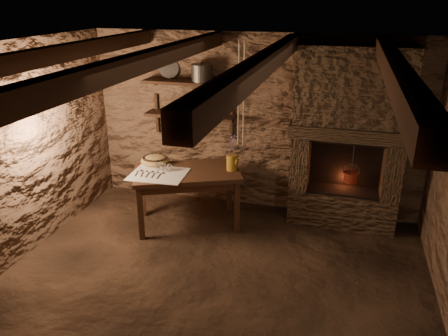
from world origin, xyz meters
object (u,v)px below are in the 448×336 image
(wooden_bowl, at_px, (155,160))
(iron_stockpot, at_px, (202,74))
(stoneware_jug, at_px, (232,155))
(red_pot, at_px, (351,176))
(work_table, at_px, (188,196))

(wooden_bowl, bearing_deg, iron_stockpot, 46.81)
(stoneware_jug, bearing_deg, wooden_bowl, 166.46)
(stoneware_jug, height_order, iron_stockpot, iron_stockpot)
(iron_stockpot, distance_m, red_pot, 2.33)
(iron_stockpot, bearing_deg, work_table, -90.42)
(red_pot, bearing_deg, iron_stockpot, 176.58)
(stoneware_jug, xyz_separation_m, wooden_bowl, (-1.03, -0.06, -0.16))
(work_table, bearing_deg, stoneware_jug, -6.17)
(wooden_bowl, relative_size, iron_stockpot, 1.39)
(stoneware_jug, xyz_separation_m, red_pot, (1.46, 0.35, -0.27))
(wooden_bowl, distance_m, iron_stockpot, 1.29)
(iron_stockpot, bearing_deg, wooden_bowl, -133.19)
(work_table, xyz_separation_m, wooden_bowl, (-0.49, 0.12, 0.39))
(stoneware_jug, height_order, red_pot, stoneware_jug)
(wooden_bowl, bearing_deg, work_table, -13.78)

